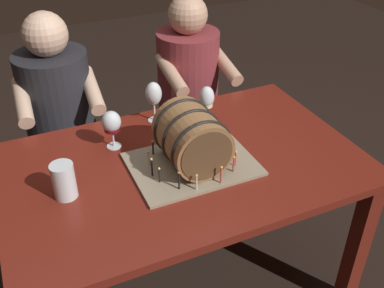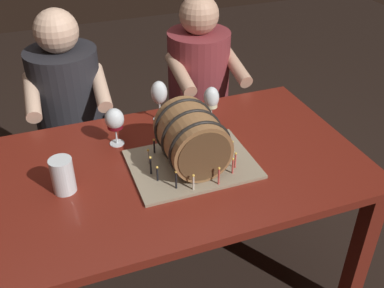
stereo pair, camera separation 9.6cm
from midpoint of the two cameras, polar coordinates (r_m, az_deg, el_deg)
name	(u,v)px [view 1 (the left image)]	position (r m, az deg, el deg)	size (l,w,h in m)	color
ground_plane	(185,285)	(2.31, -2.18, -17.33)	(8.00, 8.00, 0.00)	black
dining_table	(183,183)	(1.86, -2.59, -4.92)	(1.41, 0.88, 0.74)	maroon
barrel_cake	(192,141)	(1.71, -1.61, 0.34)	(0.48, 0.36, 0.25)	gray
wine_glass_white	(207,99)	(1.96, 0.45, 5.65)	(0.07, 0.07, 0.19)	white
wine_glass_red	(111,123)	(1.86, -11.58, 2.55)	(0.08, 0.08, 0.17)	white
wine_glass_empty	(154,94)	(2.00, -6.24, 6.21)	(0.07, 0.07, 0.19)	white
beer_pint	(64,182)	(1.66, -17.41, -4.68)	(0.08, 0.08, 0.14)	white
person_seated_left	(63,131)	(2.45, -17.02, 1.62)	(0.40, 0.48, 1.17)	black
person_seated_right	(188,105)	(2.60, -1.50, 4.94)	(0.37, 0.46, 1.17)	#4C1B1E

